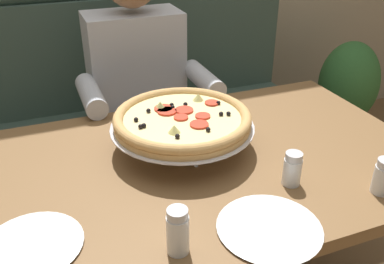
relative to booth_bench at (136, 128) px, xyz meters
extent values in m
cube|color=#384C42|center=(0.00, -0.13, -0.17)|extent=(1.79, 0.60, 0.46)
cube|color=#384C42|center=(0.00, 0.26, 0.29)|extent=(1.79, 0.18, 0.65)
cube|color=brown|center=(0.00, -0.89, 0.32)|extent=(1.36, 0.85, 0.04)
cylinder|color=black|center=(-0.61, -0.54, -0.05)|extent=(0.06, 0.06, 0.69)
cylinder|color=black|center=(0.61, -0.54, -0.05)|extent=(0.06, 0.06, 0.69)
cube|color=#2D3342|center=(-0.02, -0.38, 0.14)|extent=(0.34, 0.40, 0.15)
cylinder|color=#2D3342|center=(-0.12, -0.63, -0.17)|extent=(0.11, 0.11, 0.46)
cylinder|color=#2D3342|center=(0.08, -0.63, -0.17)|extent=(0.11, 0.11, 0.46)
cube|color=#B2B7C1|center=(-0.02, -0.16, 0.34)|extent=(0.40, 0.22, 0.56)
cylinder|color=#B2B7C1|center=(-0.25, -0.38, 0.38)|extent=(0.08, 0.28, 0.08)
cylinder|color=#B2B7C1|center=(0.21, -0.38, 0.38)|extent=(0.08, 0.28, 0.08)
cylinder|color=silver|center=(-0.04, -0.92, 0.37)|extent=(0.01, 0.01, 0.08)
cylinder|color=silver|center=(-0.14, -0.75, 0.37)|extent=(0.01, 0.01, 0.08)
cylinder|color=silver|center=(0.06, -0.75, 0.37)|extent=(0.01, 0.01, 0.08)
torus|color=silver|center=(-0.04, -0.80, 0.41)|extent=(0.24, 0.24, 0.01)
cylinder|color=silver|center=(-0.04, -0.80, 0.41)|extent=(0.44, 0.44, 0.00)
cylinder|color=tan|center=(-0.04, -0.80, 0.42)|extent=(0.42, 0.42, 0.02)
torus|color=tan|center=(-0.04, -0.80, 0.44)|extent=(0.42, 0.42, 0.03)
cylinder|color=beige|center=(-0.04, -0.80, 0.44)|extent=(0.36, 0.36, 0.01)
cylinder|color=red|center=(0.09, -0.75, 0.45)|extent=(0.05, 0.05, 0.01)
cylinder|color=red|center=(0.02, -0.82, 0.45)|extent=(0.05, 0.05, 0.01)
cylinder|color=red|center=(-0.01, -0.87, 0.45)|extent=(0.06, 0.06, 0.01)
cylinder|color=red|center=(-0.02, -0.77, 0.45)|extent=(0.06, 0.06, 0.01)
cylinder|color=red|center=(-0.07, -0.73, 0.45)|extent=(0.06, 0.06, 0.01)
cylinder|color=red|center=(-0.04, -0.81, 0.45)|extent=(0.04, 0.04, 0.01)
cylinder|color=red|center=(-0.07, -0.75, 0.45)|extent=(0.06, 0.06, 0.01)
sphere|color=black|center=(-0.04, -0.72, 0.45)|extent=(0.01, 0.01, 0.01)
sphere|color=black|center=(0.00, -0.73, 0.45)|extent=(0.01, 0.01, 0.01)
sphere|color=black|center=(0.10, -0.76, 0.45)|extent=(0.01, 0.01, 0.01)
sphere|color=black|center=(0.00, -0.91, 0.45)|extent=(0.01, 0.01, 0.01)
sphere|color=black|center=(-0.05, -0.74, 0.45)|extent=(0.01, 0.01, 0.01)
sphere|color=black|center=(-0.17, -0.78, 0.45)|extent=(0.01, 0.01, 0.01)
sphere|color=black|center=(-0.16, -0.82, 0.45)|extent=(0.01, 0.01, 0.01)
sphere|color=black|center=(0.08, -0.84, 0.45)|extent=(0.01, 0.01, 0.01)
sphere|color=black|center=(0.10, -0.84, 0.45)|extent=(0.01, 0.01, 0.01)
sphere|color=black|center=(-0.09, -0.92, 0.45)|extent=(0.01, 0.01, 0.01)
sphere|color=black|center=(-0.12, -0.73, 0.45)|extent=(0.01, 0.01, 0.01)
sphere|color=black|center=(-0.17, -0.83, 0.45)|extent=(0.01, 0.01, 0.01)
cone|color=#CCC675|center=(0.05, -0.71, 0.46)|extent=(0.04, 0.04, 0.02)
cone|color=#CCC675|center=(-0.08, -0.72, 0.46)|extent=(0.04, 0.04, 0.02)
cone|color=#CCC675|center=(-0.09, -0.89, 0.46)|extent=(0.04, 0.04, 0.02)
cylinder|color=white|center=(0.17, -1.09, 0.37)|extent=(0.05, 0.05, 0.08)
cylinder|color=#4C6633|center=(0.17, -1.09, 0.36)|extent=(0.04, 0.04, 0.05)
cylinder|color=silver|center=(0.17, -1.09, 0.42)|extent=(0.05, 0.05, 0.02)
cylinder|color=white|center=(0.37, -1.21, 0.38)|extent=(0.05, 0.05, 0.08)
cylinder|color=#A82D19|center=(0.37, -1.21, 0.36)|extent=(0.05, 0.05, 0.04)
cylinder|color=white|center=(-0.20, -1.22, 0.38)|extent=(0.05, 0.05, 0.09)
cylinder|color=silver|center=(-0.20, -1.22, 0.37)|extent=(0.04, 0.04, 0.06)
cylinder|color=silver|center=(-0.20, -1.22, 0.44)|extent=(0.05, 0.05, 0.02)
cylinder|color=white|center=(-0.50, -1.09, 0.34)|extent=(0.16, 0.16, 0.01)
cone|color=white|center=(-0.50, -1.09, 0.35)|extent=(0.23, 0.23, 0.01)
cylinder|color=white|center=(0.02, -1.23, 0.34)|extent=(0.18, 0.18, 0.01)
cone|color=white|center=(0.02, -1.23, 0.35)|extent=(0.25, 0.25, 0.01)
cylinder|color=brown|center=(1.35, 0.02, -0.29)|extent=(0.24, 0.24, 0.22)
ellipsoid|color=#336B33|center=(1.35, 0.02, 0.04)|extent=(0.36, 0.36, 0.52)
camera|label=1|loc=(-0.42, -1.88, 1.01)|focal=39.38mm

